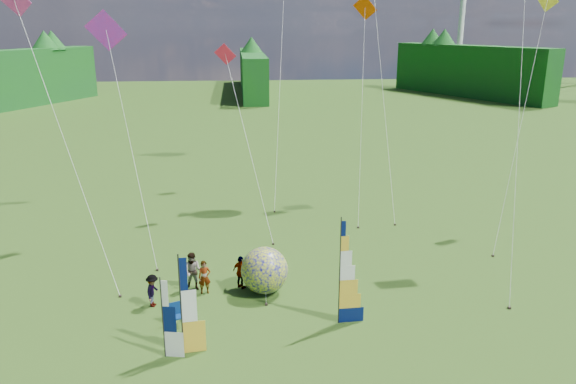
{
  "coord_description": "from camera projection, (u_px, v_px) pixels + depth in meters",
  "views": [
    {
      "loc": [
        -3.06,
        -18.49,
        12.3
      ],
      "look_at": [
        -1.0,
        4.0,
        5.5
      ],
      "focal_mm": 35.0,
      "sensor_mm": 36.0,
      "label": 1
    }
  ],
  "objects": [
    {
      "name": "side_banner_left",
      "position": [
        181.0,
        307.0,
        21.22
      ],
      "size": [
        1.11,
        0.25,
        4.02
      ],
      "primitive_type": null,
      "rotation": [
        0.0,
        0.0,
        0.13
      ],
      "color": "gold",
      "rests_on": "ground"
    },
    {
      "name": "side_banner_far",
      "position": [
        163.0,
        319.0,
        21.15
      ],
      "size": [
        0.96,
        0.28,
        3.21
      ],
      "primitive_type": null,
      "rotation": [
        0.0,
        0.0,
        -0.19
      ],
      "color": "white",
      "rests_on": "ground"
    },
    {
      "name": "small_kite_green",
      "position": [
        281.0,
        56.0,
        40.75
      ],
      "size": [
        6.38,
        14.16,
        20.12
      ],
      "primitive_type": null,
      "rotation": [
        0.0,
        0.0,
        -0.17
      ],
      "color": "green",
      "rests_on": "ground"
    },
    {
      "name": "turbine_right",
      "position": [
        462.0,
        10.0,
        118.32
      ],
      "size": [
        8.0,
        1.2,
        30.0
      ],
      "primitive_type": null,
      "color": "silver",
      "rests_on": "ground"
    },
    {
      "name": "kite_rainbow_delta",
      "position": [
        129.0,
        128.0,
        30.06
      ],
      "size": [
        10.31,
        12.13,
        13.83
      ],
      "primitive_type": null,
      "rotation": [
        0.0,
        0.0,
        0.42
      ],
      "color": "#FF003C",
      "rests_on": "ground"
    },
    {
      "name": "small_kite_red",
      "position": [
        248.0,
        135.0,
        34.28
      ],
      "size": [
        6.12,
        10.28,
        11.55
      ],
      "primitive_type": null,
      "rotation": [
        0.0,
        0.0,
        0.13
      ],
      "color": "red",
      "rests_on": "ground"
    },
    {
      "name": "bol_inflatable",
      "position": [
        265.0,
        270.0,
        26.48
      ],
      "size": [
        2.9,
        2.9,
        2.24
      ],
      "primitive_type": "sphere",
      "rotation": [
        0.0,
        0.0,
        0.37
      ],
      "color": "#020079",
      "rests_on": "ground"
    },
    {
      "name": "treeline_ring",
      "position": [
        326.0,
        263.0,
        20.29
      ],
      "size": [
        210.0,
        210.0,
        8.0
      ],
      "primitive_type": null,
      "color": "#125412",
      "rests_on": "ground"
    },
    {
      "name": "spectator_a",
      "position": [
        205.0,
        277.0,
        26.47
      ],
      "size": [
        0.64,
        0.47,
        1.63
      ],
      "primitive_type": "imported",
      "rotation": [
        0.0,
        0.0,
        0.15
      ],
      "color": "#66594C",
      "rests_on": "ground"
    },
    {
      "name": "small_kite_pink",
      "position": [
        64.0,
        131.0,
        26.63
      ],
      "size": [
        8.14,
        8.73,
        14.77
      ],
      "primitive_type": null,
      "rotation": [
        0.0,
        0.0,
        -0.05
      ],
      "color": "#E53593",
      "rests_on": "ground"
    },
    {
      "name": "camp_chair",
      "position": [
        176.0,
        315.0,
        23.64
      ],
      "size": [
        0.74,
        0.74,
        0.99
      ],
      "primitive_type": null,
      "rotation": [
        0.0,
        0.0,
        0.38
      ],
      "color": "#051F4B",
      "rests_on": "ground"
    },
    {
      "name": "small_kite_yellow",
      "position": [
        523.0,
        111.0,
        32.2
      ],
      "size": [
        7.86,
        9.6,
        14.94
      ],
      "primitive_type": null,
      "rotation": [
        0.0,
        0.0,
        0.03
      ],
      "color": "yellow",
      "rests_on": "ground"
    },
    {
      "name": "feather_banner_main",
      "position": [
        340.0,
        273.0,
        23.37
      ],
      "size": [
        1.26,
        0.17,
        4.63
      ],
      "primitive_type": null,
      "rotation": [
        0.0,
        0.0,
        0.05
      ],
      "color": "#051249",
      "rests_on": "ground"
    },
    {
      "name": "spectator_b",
      "position": [
        193.0,
        271.0,
        26.8
      ],
      "size": [
        0.99,
        0.65,
        1.87
      ],
      "primitive_type": "imported",
      "rotation": [
        0.0,
        0.0,
        -0.23
      ],
      "color": "#66594C",
      "rests_on": "ground"
    },
    {
      "name": "kite_parafoil",
      "position": [
        520.0,
        112.0,
        26.71
      ],
      "size": [
        7.7,
        12.16,
        16.53
      ],
      "primitive_type": null,
      "rotation": [
        0.0,
        0.0,
        -0.08
      ],
      "color": "red",
      "rests_on": "ground"
    },
    {
      "name": "kite_whale",
      "position": [
        379.0,
        32.0,
        37.31
      ],
      "size": [
        9.65,
        14.61,
        23.47
      ],
      "primitive_type": null,
      "rotation": [
        0.0,
        0.0,
        0.43
      ],
      "color": "black",
      "rests_on": "ground"
    },
    {
      "name": "spectator_c",
      "position": [
        153.0,
        291.0,
        25.25
      ],
      "size": [
        0.56,
        1.04,
        1.52
      ],
      "primitive_type": "imported",
      "rotation": [
        0.0,
        0.0,
        1.36
      ],
      "color": "#66594C",
      "rests_on": "ground"
    },
    {
      "name": "small_kite_orange",
      "position": [
        362.0,
        102.0,
        36.86
      ],
      "size": [
        5.39,
        11.02,
        14.74
      ],
      "primitive_type": null,
      "rotation": [
        0.0,
        0.0,
        -0.09
      ],
      "color": "#E14500",
      "rests_on": "ground"
    },
    {
      "name": "ground",
      "position": [
        324.0,
        359.0,
        21.44
      ],
      "size": [
        220.0,
        220.0,
        0.0
      ],
      "primitive_type": "plane",
      "color": "#405A26",
      "rests_on": "ground"
    },
    {
      "name": "spectator_d",
      "position": [
        241.0,
        272.0,
        26.94
      ],
      "size": [
        0.98,
        0.95,
        1.65
      ],
      "primitive_type": "imported",
      "rotation": [
        0.0,
        0.0,
        2.38
      ],
      "color": "#66594C",
      "rests_on": "ground"
    }
  ]
}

